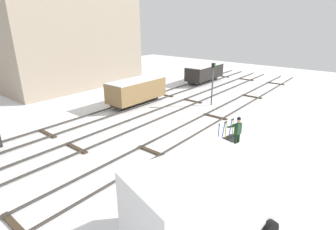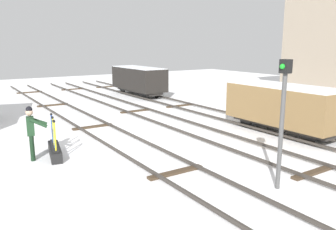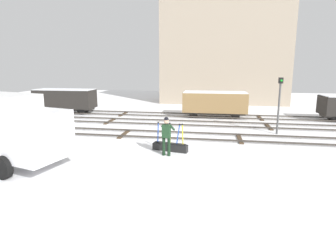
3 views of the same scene
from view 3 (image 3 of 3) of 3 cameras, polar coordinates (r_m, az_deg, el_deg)
name	(u,v)px [view 3 (image 3 of 3)]	position (r m, az deg, el deg)	size (l,w,h in m)	color
ground_plane	(180,137)	(15.86, 2.60, -4.83)	(60.00, 60.00, 0.00)	white
track_main_line	(180,135)	(15.83, 2.60, -4.46)	(44.00, 1.94, 0.18)	#38332D
track_siding_near	(185,123)	(19.30, 3.82, -1.74)	(44.00, 1.94, 0.18)	#38332D
track_siding_far	(189,115)	(22.41, 4.59, -0.04)	(44.00, 1.94, 0.18)	#38332D
switch_lever_frame	(170,146)	(13.27, 0.49, -6.76)	(1.84, 0.69, 1.45)	black
rail_worker	(167,133)	(12.38, -0.32, -4.05)	(0.63, 0.75, 1.88)	black
delivery_truck	(4,127)	(13.16, -32.12, -2.14)	(5.88, 3.52, 3.02)	silver
signal_post	(279,100)	(17.57, 23.13, 3.12)	(0.24, 0.32, 3.55)	#4C4C4C
apartment_building	(223,53)	(32.26, 11.92, 13.16)	(14.48, 6.06, 11.65)	gray
freight_car_mid_siding	(215,102)	(22.17, 10.13, 2.71)	(5.21, 2.06, 2.15)	#2D2B28
freight_car_far_end	(65,99)	(25.74, -21.53, 3.24)	(5.39, 2.00, 2.19)	#2D2B28
perched_bird_roof_left	(222,0)	(33.03, 11.73, 23.42)	(0.21, 0.28, 0.13)	#514C47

